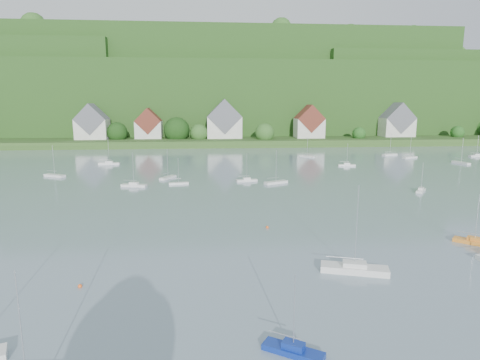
% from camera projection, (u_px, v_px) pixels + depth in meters
% --- Properties ---
extents(far_shore_strip, '(600.00, 60.00, 3.00)m').
position_uv_depth(far_shore_strip, '(213.00, 139.00, 202.45)').
color(far_shore_strip, '#2D4F1D').
rests_on(far_shore_strip, ground).
extents(forested_ridge, '(620.00, 181.22, 69.89)m').
position_uv_depth(forested_ridge, '(211.00, 98.00, 265.67)').
color(forested_ridge, '#153A12').
rests_on(forested_ridge, ground).
extents(village_building_0, '(14.00, 10.40, 16.00)m').
position_uv_depth(village_building_0, '(92.00, 125.00, 183.60)').
color(village_building_0, beige).
rests_on(village_building_0, far_shore_strip).
extents(village_building_1, '(12.00, 9.36, 14.00)m').
position_uv_depth(village_building_1, '(149.00, 126.00, 187.81)').
color(village_building_1, beige).
rests_on(village_building_1, far_shore_strip).
extents(village_building_2, '(16.00, 11.44, 18.00)m').
position_uv_depth(village_building_2, '(224.00, 122.00, 189.50)').
color(village_building_2, beige).
rests_on(village_building_2, far_shore_strip).
extents(village_building_3, '(13.00, 10.40, 15.50)m').
position_uv_depth(village_building_3, '(309.00, 124.00, 191.08)').
color(village_building_3, beige).
rests_on(village_building_3, far_shore_strip).
extents(village_building_4, '(15.00, 10.40, 16.50)m').
position_uv_depth(village_building_4, '(397.00, 123.00, 198.76)').
color(village_building_4, beige).
rests_on(village_building_4, far_shore_strip).
extents(near_sailboat_1, '(4.72, 3.68, 6.42)m').
position_uv_depth(near_sailboat_1, '(293.00, 349.00, 30.80)').
color(near_sailboat_1, navy).
rests_on(near_sailboat_1, ground).
extents(near_sailboat_4, '(7.74, 4.21, 10.06)m').
position_uv_depth(near_sailboat_4, '(354.00, 268.00, 45.76)').
color(near_sailboat_4, silver).
rests_on(near_sailboat_4, ground).
extents(near_sailboat_5, '(4.72, 4.64, 6.98)m').
position_uv_depth(near_sailboat_5, '(474.00, 241.00, 54.96)').
color(near_sailboat_5, orange).
rests_on(near_sailboat_5, ground).
extents(mooring_buoy_3, '(0.47, 0.47, 0.47)m').
position_uv_depth(mooring_buoy_3, '(267.00, 228.00, 62.17)').
color(mooring_buoy_3, '#FC5E1D').
rests_on(mooring_buoy_3, ground).
extents(mooring_buoy_5, '(0.45, 0.45, 0.45)m').
position_uv_depth(mooring_buoy_5, '(80.00, 287.00, 42.09)').
color(mooring_buoy_5, '#FC5E1D').
rests_on(mooring_buoy_5, ground).
extents(far_sailboat_cluster, '(194.66, 65.75, 8.71)m').
position_uv_depth(far_sailboat_cluster, '(250.00, 166.00, 121.98)').
color(far_sailboat_cluster, silver).
rests_on(far_sailboat_cluster, ground).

